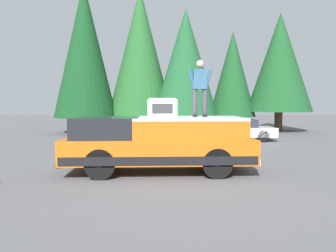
% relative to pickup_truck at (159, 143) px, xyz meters
% --- Properties ---
extents(ground_plane, '(90.00, 90.00, 0.00)m').
position_rel_pickup_truck_xyz_m(ground_plane, '(-0.01, -0.56, -0.87)').
color(ground_plane, '#565659').
extents(pickup_truck, '(2.01, 5.54, 1.65)m').
position_rel_pickup_truck_xyz_m(pickup_truck, '(0.00, 0.00, 0.00)').
color(pickup_truck, orange).
rests_on(pickup_truck, ground).
extents(compressor_unit, '(0.65, 0.84, 0.56)m').
position_rel_pickup_truck_xyz_m(compressor_unit, '(-0.09, -0.10, 1.05)').
color(compressor_unit, silver).
rests_on(compressor_unit, pickup_truck).
extents(person_on_truck_bed, '(0.29, 0.72, 1.69)m').
position_rel_pickup_truck_xyz_m(person_on_truck_bed, '(0.15, -1.24, 1.68)').
color(person_on_truck_bed, '#333338').
rests_on(person_on_truck_bed, pickup_truck).
extents(parked_car_silver, '(1.64, 4.10, 1.16)m').
position_rel_pickup_truck_xyz_m(parked_car_silver, '(8.03, -4.30, -0.29)').
color(parked_car_silver, silver).
rests_on(parked_car_silver, ground).
extents(parked_car_white, '(1.64, 4.10, 1.16)m').
position_rel_pickup_truck_xyz_m(parked_car_white, '(7.15, 0.83, -0.29)').
color(parked_car_white, white).
rests_on(parked_car_white, ground).
extents(conifer_far_left, '(4.55, 4.55, 8.36)m').
position_rel_pickup_truck_xyz_m(conifer_far_left, '(13.63, -8.71, 4.01)').
color(conifer_far_left, '#4C3826').
rests_on(conifer_far_left, ground).
extents(conifer_left, '(3.32, 3.32, 7.14)m').
position_rel_pickup_truck_xyz_m(conifer_left, '(14.10, -5.48, 3.22)').
color(conifer_left, '#4C3826').
rests_on(conifer_left, ground).
extents(conifer_center_left, '(4.34, 4.34, 8.35)m').
position_rel_pickup_truck_xyz_m(conifer_center_left, '(12.85, -1.97, 3.91)').
color(conifer_center_left, '#4C3826').
rests_on(conifer_center_left, ground).
extents(conifer_center_right, '(4.60, 4.60, 10.07)m').
position_rel_pickup_truck_xyz_m(conifer_center_right, '(14.12, 1.13, 4.71)').
color(conifer_center_right, '#4C3826').
rests_on(conifer_center_right, ground).
extents(conifer_right, '(4.21, 4.21, 10.13)m').
position_rel_pickup_truck_xyz_m(conifer_right, '(13.17, 4.83, 4.71)').
color(conifer_right, '#4C3826').
rests_on(conifer_right, ground).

